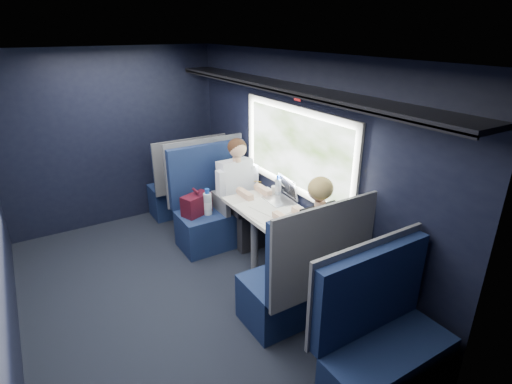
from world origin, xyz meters
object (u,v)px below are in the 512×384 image
seat_bay_far (302,280)px  laptop (283,194)px  seat_bay_near (215,209)px  seat_row_front (187,186)px  cup (274,189)px  bottle_small (278,187)px  man (240,187)px  seat_row_back (381,346)px  table (267,214)px  woman (314,235)px

seat_bay_far → laptop: bearing=64.9°
seat_bay_near → seat_row_front: bearing=89.2°
cup → bottle_small: bearing=-90.9°
seat_bay_far → seat_row_front: seat_bay_far is taller
man → cup: 0.46m
seat_row_front → bottle_small: 1.70m
man → bottle_small: man is taller
seat_bay_near → seat_row_back: 2.67m
seat_bay_near → cup: size_ratio=15.86×
seat_bay_far → cup: size_ratio=15.86×
table → cup: size_ratio=12.58×
seat_row_back → cup: size_ratio=14.60×
seat_row_back → laptop: bearing=76.6°
woman → laptop: woman is taller
woman → laptop: 0.81m
seat_row_back → bottle_small: size_ratio=4.89×
seat_row_front → laptop: size_ratio=3.15×
seat_row_front → woman: bearing=-84.3°
seat_bay_near → seat_row_front: seat_bay_near is taller
table → seat_bay_far: seat_bay_far is taller
woman → cup: size_ratio=16.64×
cup → seat_row_back: bearing=-102.9°
seat_bay_far → cup: bearing=67.9°
woman → table: bearing=95.5°
woman → seat_bay_far: bearing=-146.2°
table → seat_bay_far: (-0.18, -0.87, -0.25)m
seat_row_back → woman: woman is taller
seat_row_front → cup: 1.61m
seat_bay_far → laptop: (0.45, 0.95, 0.40)m
man → laptop: man is taller
man → bottle_small: size_ratio=5.57×
seat_row_back → laptop: size_ratio=3.15×
seat_row_back → cup: (0.48, 2.10, 0.37)m
man → seat_bay_far: bearing=-99.0°
seat_row_back → woman: bearing=77.1°
table → laptop: size_ratio=2.71×
seat_bay_far → seat_row_front: 2.67m
seat_bay_far → bottle_small: (0.48, 1.10, 0.43)m
laptop → seat_row_back: bearing=-103.4°
laptop → woman: bearing=-104.1°
seat_row_back → woman: 1.16m
woman → laptop: bearing=75.9°
man → laptop: size_ratio=3.58×
laptop → bottle_small: 0.15m
seat_bay_far → seat_row_front: bearing=90.0°
laptop → seat_bay_far: bearing=-115.1°
table → seat_row_front: size_ratio=0.86×
table → woman: 0.71m
table → bottle_small: (0.30, 0.22, 0.18)m
seat_bay_far → bottle_small: 1.27m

